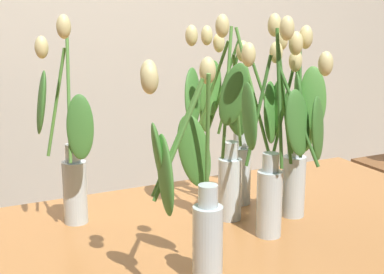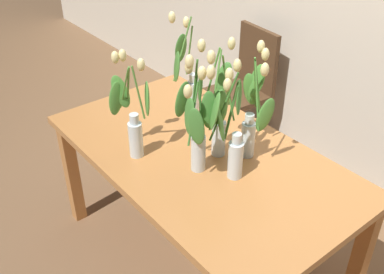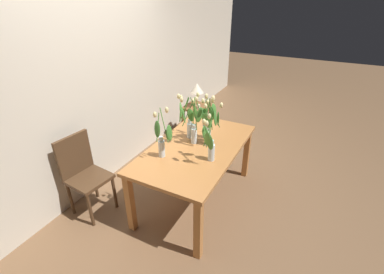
% 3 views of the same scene
% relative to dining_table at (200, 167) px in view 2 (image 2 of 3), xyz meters
% --- Properties ---
extents(ground_plane, '(18.00, 18.00, 0.00)m').
position_rel_dining_table_xyz_m(ground_plane, '(0.00, 0.00, -0.65)').
color(ground_plane, brown).
extents(dining_table, '(1.60, 0.90, 0.74)m').
position_rel_dining_table_xyz_m(dining_table, '(0.00, 0.00, 0.00)').
color(dining_table, '#B7753D').
rests_on(dining_table, ground).
extents(tulip_vase_0, '(0.14, 0.18, 0.56)m').
position_rel_dining_table_xyz_m(tulip_vase_0, '(0.22, -0.02, 0.30)').
color(tulip_vase_0, silver).
rests_on(tulip_vase_0, dining_table).
extents(tulip_vase_1, '(0.26, 0.19, 0.54)m').
position_rel_dining_table_xyz_m(tulip_vase_1, '(0.16, 0.18, 0.30)').
color(tulip_vase_1, silver).
rests_on(tulip_vase_1, dining_table).
extents(tulip_vase_2, '(0.14, 0.17, 0.59)m').
position_rel_dining_table_xyz_m(tulip_vase_2, '(-0.36, 0.21, 0.28)').
color(tulip_vase_2, silver).
rests_on(tulip_vase_2, dining_table).
extents(tulip_vase_3, '(0.20, 0.18, 0.50)m').
position_rel_dining_table_xyz_m(tulip_vase_3, '(-0.21, -0.25, 0.29)').
color(tulip_vase_3, silver).
rests_on(tulip_vase_3, dining_table).
extents(tulip_vase_4, '(0.23, 0.17, 0.58)m').
position_rel_dining_table_xyz_m(tulip_vase_4, '(0.11, -0.12, 0.32)').
color(tulip_vase_4, silver).
rests_on(tulip_vase_4, dining_table).
extents(tulip_vase_5, '(0.24, 0.27, 0.59)m').
position_rel_dining_table_xyz_m(tulip_vase_5, '(0.07, 0.06, 0.33)').
color(tulip_vase_5, silver).
rests_on(tulip_vase_5, dining_table).
extents(dining_chair, '(0.44, 0.44, 0.93)m').
position_rel_dining_table_xyz_m(dining_chair, '(-0.71, 1.03, -0.12)').
color(dining_chair, '#4C331E').
rests_on(dining_chair, ground).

